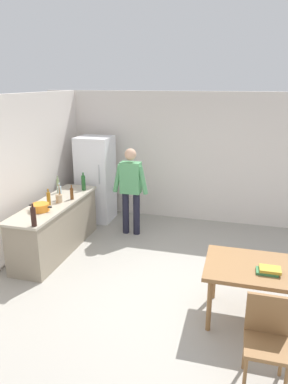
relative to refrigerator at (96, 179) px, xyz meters
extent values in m
plane|color=#9E998E|center=(1.90, -2.40, -0.90)|extent=(14.00, 14.00, 0.00)
cube|color=silver|center=(1.90, 0.60, 0.45)|extent=(6.40, 0.12, 2.70)
cube|color=gray|center=(-0.10, -1.60, -0.47)|extent=(0.60, 2.12, 0.86)
cube|color=#B2A893|center=(-0.10, -1.60, -0.02)|extent=(0.64, 2.20, 0.04)
cube|color=white|center=(0.00, 0.00, 0.00)|extent=(0.70, 0.64, 1.80)
cylinder|color=#B2B2B7|center=(0.22, -0.34, 0.20)|extent=(0.02, 0.02, 0.40)
cylinder|color=#1E1E2D|center=(0.84, -0.55, -0.48)|extent=(0.13, 0.13, 0.84)
cylinder|color=#1E1E2D|center=(1.06, -0.55, -0.48)|extent=(0.13, 0.13, 0.84)
cube|color=#519960|center=(0.95, -0.55, 0.24)|extent=(0.38, 0.22, 0.60)
sphere|color=tan|center=(0.95, -0.55, 0.69)|extent=(0.22, 0.22, 0.22)
cylinder|color=#519960|center=(0.70, -0.59, 0.22)|extent=(0.20, 0.09, 0.55)
cylinder|color=#519960|center=(1.20, -0.59, 0.22)|extent=(0.20, 0.09, 0.55)
cube|color=olive|center=(3.30, -2.70, -0.18)|extent=(1.40, 0.90, 0.05)
cylinder|color=olive|center=(2.70, -3.05, -0.55)|extent=(0.06, 0.06, 0.70)
cylinder|color=olive|center=(2.70, -2.35, -0.55)|extent=(0.06, 0.06, 0.70)
cylinder|color=olive|center=(3.12, -3.93, -0.68)|extent=(0.04, 0.04, 0.45)
cylinder|color=olive|center=(3.12, -3.57, -0.68)|extent=(0.04, 0.04, 0.45)
cylinder|color=olive|center=(3.48, -3.57, -0.68)|extent=(0.04, 0.04, 0.45)
cube|color=olive|center=(3.30, -3.75, -0.43)|extent=(0.42, 0.42, 0.04)
cube|color=olive|center=(3.30, -3.56, -0.20)|extent=(0.42, 0.04, 0.42)
cylinder|color=orange|center=(-0.10, -2.03, 0.06)|extent=(0.28, 0.28, 0.12)
cube|color=black|center=(-0.27, -2.03, 0.08)|extent=(0.06, 0.03, 0.02)
cube|color=black|center=(0.07, -2.03, 0.08)|extent=(0.06, 0.03, 0.02)
cylinder|color=tan|center=(-0.02, -1.57, 0.07)|extent=(0.11, 0.11, 0.14)
cylinder|color=olive|center=(0.00, -1.57, 0.21)|extent=(0.02, 0.05, 0.22)
cylinder|color=olive|center=(0.00, -1.58, 0.21)|extent=(0.02, 0.04, 0.22)
cylinder|color=black|center=(0.14, -2.61, 0.14)|extent=(0.08, 0.08, 0.28)
cylinder|color=black|center=(0.14, -2.61, 0.31)|extent=(0.03, 0.03, 0.06)
cylinder|color=gray|center=(-0.30, -1.08, 0.13)|extent=(0.06, 0.06, 0.26)
cylinder|color=gray|center=(-0.30, -1.08, 0.29)|extent=(0.02, 0.02, 0.06)
cylinder|color=#5B3314|center=(0.12, -1.37, 0.10)|extent=(0.06, 0.06, 0.20)
cylinder|color=#5B3314|center=(0.12, -1.37, 0.23)|extent=(0.02, 0.02, 0.06)
cylinder|color=#1E5123|center=(0.08, -0.79, 0.14)|extent=(0.08, 0.08, 0.28)
cylinder|color=#1E5123|center=(0.08, -0.79, 0.31)|extent=(0.03, 0.03, 0.06)
cylinder|color=#996619|center=(-0.12, -1.74, 0.11)|extent=(0.06, 0.06, 0.22)
cylinder|color=#996619|center=(-0.12, -1.74, 0.25)|extent=(0.03, 0.03, 0.06)
cylinder|color=silver|center=(-0.08, -1.43, 0.12)|extent=(0.07, 0.07, 0.24)
cylinder|color=silver|center=(-0.08, -1.43, 0.27)|extent=(0.03, 0.03, 0.06)
cube|color=#387A47|center=(3.32, -2.83, -0.14)|extent=(0.25, 0.17, 0.03)
cube|color=gold|center=(3.36, -2.82, -0.10)|extent=(0.24, 0.17, 0.04)
camera|label=1|loc=(2.91, -6.76, 1.99)|focal=33.27mm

